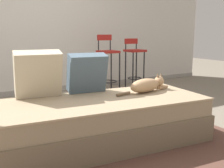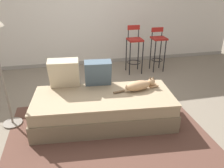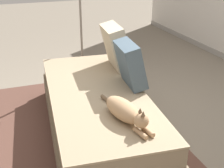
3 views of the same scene
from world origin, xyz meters
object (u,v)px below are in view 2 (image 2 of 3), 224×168
object	(u,v)px
throw_pillow_corner	(64,73)
bar_stool_by_doorway	(158,45)
bar_stool_near_window	(134,47)
throw_pillow_middle	(98,73)
couch	(104,108)
cat	(140,85)

from	to	relation	value
throw_pillow_corner	bar_stool_by_doorway	bearing A→B (deg)	33.49
throw_pillow_corner	bar_stool_by_doorway	xyz separation A→B (m)	(2.16, 1.43, -0.06)
bar_stool_near_window	bar_stool_by_doorway	bearing A→B (deg)	0.02
throw_pillow_corner	throw_pillow_middle	distance (m)	0.52
couch	bar_stool_near_window	bearing A→B (deg)	60.00
couch	throw_pillow_middle	xyz separation A→B (m)	(-0.02, 0.35, 0.44)
throw_pillow_corner	bar_stool_near_window	world-z (taller)	bar_stool_near_window
cat	bar_stool_by_doorway	size ratio (longest dim) A/B	0.75
cat	bar_stool_by_doorway	bearing A→B (deg)	59.19
throw_pillow_middle	cat	size ratio (longest dim) A/B	0.58
couch	throw_pillow_corner	xyz separation A→B (m)	(-0.53, 0.39, 0.46)
cat	bar_stool_near_window	size ratio (longest dim) A/B	0.70
bar_stool_by_doorway	throw_pillow_middle	bearing A→B (deg)	-138.10
throw_pillow_corner	bar_stool_by_doorway	size ratio (longest dim) A/B	0.48
throw_pillow_middle	couch	bearing A→B (deg)	-86.65
throw_pillow_corner	throw_pillow_middle	size ratio (longest dim) A/B	1.10
cat	bar_stool_by_doorway	world-z (taller)	bar_stool_by_doorway
couch	cat	bearing A→B (deg)	5.46
couch	throw_pillow_middle	bearing A→B (deg)	93.35
couch	bar_stool_near_window	world-z (taller)	bar_stool_near_window
throw_pillow_middle	cat	bearing A→B (deg)	-26.23
throw_pillow_corner	cat	size ratio (longest dim) A/B	0.64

